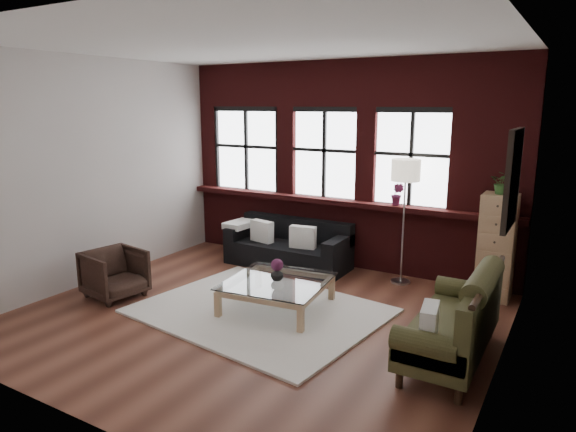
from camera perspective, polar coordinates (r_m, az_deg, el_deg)
The scene contains 26 objects.
floor at distance 6.42m, azimuth -3.54°, elevation -10.98°, with size 5.50×5.50×0.00m, color #572C20.
ceiling at distance 5.94m, azimuth -3.97°, elevation 18.70°, with size 5.50×5.50×0.00m, color white.
wall_back at distance 8.14m, azimuth 6.18°, elevation 5.64°, with size 5.50×5.50×0.00m, color beige.
wall_front at distance 4.18m, azimuth -23.25°, elevation -1.65°, with size 5.50×5.50×0.00m, color beige.
wall_left at distance 7.84m, azimuth -20.72°, elevation 4.65°, with size 5.00×5.00×0.00m, color beige.
wall_right at distance 5.00m, azimuth 23.37°, elevation 0.50°, with size 5.00×5.00×0.00m, color beige.
brick_backwall at distance 8.09m, azimuth 6.00°, elevation 5.60°, with size 5.50×0.12×3.20m, color #471011, non-canonical shape.
sill_ledge at distance 8.09m, azimuth 5.65°, elevation 1.60°, with size 5.50×0.30×0.08m, color #471011.
window_left at distance 8.97m, azimuth -4.56°, elevation 7.24°, with size 1.38×0.10×1.50m, color black, non-canonical shape.
window_mid at distance 8.21m, azimuth 4.14°, elevation 6.78°, with size 1.38×0.10×1.50m, color black, non-canonical shape.
window_right at distance 7.70m, azimuth 13.57°, elevation 6.11°, with size 1.38×0.10×1.50m, color black, non-canonical shape.
wall_poster at distance 5.26m, azimuth 23.70°, elevation 3.78°, with size 0.05×0.74×0.94m, color black, non-canonical shape.
shag_rug at distance 6.52m, azimuth -3.14°, elevation -10.45°, with size 2.84×2.23×0.03m, color white.
dark_sofa at distance 8.16m, azimuth -0.03°, elevation -3.20°, with size 1.96×0.79×0.71m, color black, non-canonical shape.
pillow_a at distance 8.24m, azimuth -2.91°, elevation -1.70°, with size 0.40×0.14×0.34m, color white.
pillow_b at distance 7.87m, azimuth 1.66°, elevation -2.36°, with size 0.40×0.14×0.34m, color white.
vintage_settee at distance 5.46m, azimuth 17.68°, elevation -10.55°, with size 0.78×1.77×0.94m, color #39371A, non-canonical shape.
pillow_settee at distance 4.94m, azimuth 15.41°, elevation -11.45°, with size 0.14×0.38×0.34m, color white.
armchair at distance 7.28m, azimuth -18.69°, elevation -6.08°, with size 0.69×0.71×0.64m, color black.
coffee_table at distance 6.51m, azimuth -1.21°, elevation -8.80°, with size 1.20×1.20×0.40m, color tan, non-canonical shape.
vase at distance 6.42m, azimuth -1.22°, elevation -6.44°, with size 0.16×0.16×0.17m, color #B2B2B2.
flowers at distance 6.38m, azimuth -1.23°, elevation -5.46°, with size 0.15×0.15×0.15m, color #5C1F43.
drawer_chest at distance 7.28m, azimuth 22.16°, elevation -3.20°, with size 0.43×0.43×1.41m, color tan.
potted_plant_top at distance 7.12m, azimuth 22.72°, elevation 3.43°, with size 0.27×0.23×0.30m, color #2D5923.
floor_lamp at distance 7.44m, azimuth 12.73°, elevation -0.14°, with size 0.40×0.40×1.94m, color #A5A5A8, non-canonical shape.
sill_plant at distance 7.69m, azimuth 12.06°, elevation 2.40°, with size 0.19×0.15×0.34m, color #5C1F43.
Camera 1 is at (3.31, -4.88, 2.54)m, focal length 32.00 mm.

